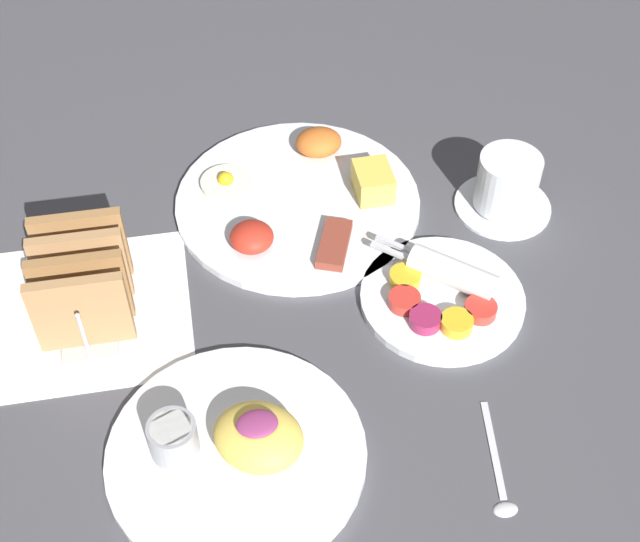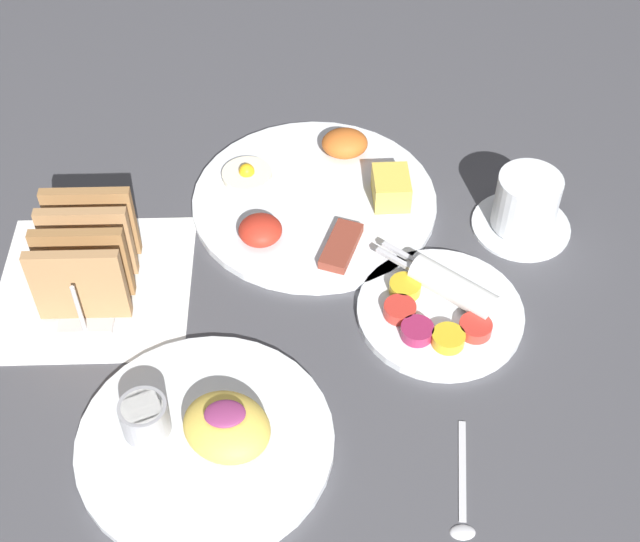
% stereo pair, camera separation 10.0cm
% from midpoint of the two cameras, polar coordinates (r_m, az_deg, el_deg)
% --- Properties ---
extents(ground_plane, '(3.00, 3.00, 0.00)m').
position_cam_midpoint_polar(ground_plane, '(0.98, -1.01, -3.92)').
color(ground_plane, '#47474C').
extents(napkin_flat, '(0.22, 0.22, 0.00)m').
position_cam_midpoint_polar(napkin_flat, '(1.04, -11.60, -1.09)').
color(napkin_flat, white).
rests_on(napkin_flat, ground_plane).
extents(plate_breakfast, '(0.30, 0.30, 0.05)m').
position_cam_midpoint_polar(plate_breakfast, '(1.11, 2.42, 4.63)').
color(plate_breakfast, white).
rests_on(plate_breakfast, ground_plane).
extents(plate_condiments, '(0.19, 0.19, 0.04)m').
position_cam_midpoint_polar(plate_condiments, '(1.00, 10.57, -2.52)').
color(plate_condiments, white).
rests_on(plate_condiments, ground_plane).
extents(plate_foreground, '(0.26, 0.26, 0.06)m').
position_cam_midpoint_polar(plate_foreground, '(0.89, -4.15, -10.61)').
color(plate_foreground, white).
rests_on(plate_foreground, ground_plane).
extents(toast_rack, '(0.10, 0.15, 0.10)m').
position_cam_midpoint_polar(toast_rack, '(1.00, -12.02, 0.80)').
color(toast_rack, '#B7B7BC').
rests_on(toast_rack, ground_plane).
extents(coffee_cup, '(0.12, 0.12, 0.08)m').
position_cam_midpoint_polar(coffee_cup, '(1.10, 15.57, 3.92)').
color(coffee_cup, white).
rests_on(coffee_cup, ground_plane).
extents(teaspoon, '(0.03, 0.13, 0.01)m').
position_cam_midpoint_polar(teaspoon, '(0.88, 12.44, -14.26)').
color(teaspoon, silver).
rests_on(teaspoon, ground_plane).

